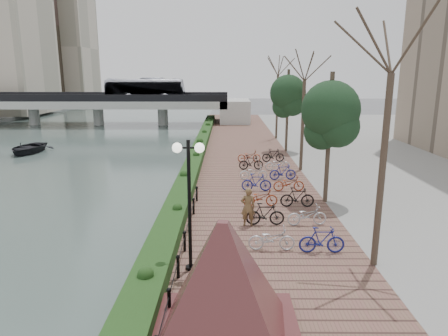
{
  "coord_description": "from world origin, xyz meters",
  "views": [
    {
      "loc": [
        2.95,
        -10.63,
        6.84
      ],
      "look_at": [
        2.79,
        10.07,
        2.0
      ],
      "focal_mm": 32.0,
      "sensor_mm": 36.0,
      "label": 1
    }
  ],
  "objects_px": {
    "granite_monument": "(223,284)",
    "lamppost": "(189,177)",
    "motorcycle": "(245,301)",
    "pedestrian": "(248,207)",
    "boat": "(27,148)"
  },
  "relations": [
    {
      "from": "granite_monument",
      "to": "lamppost",
      "type": "xyz_separation_m",
      "value": [
        -1.11,
        3.78,
        1.61
      ]
    },
    {
      "from": "motorcycle",
      "to": "pedestrian",
      "type": "bearing_deg",
      "value": 95.5
    },
    {
      "from": "lamppost",
      "to": "pedestrian",
      "type": "xyz_separation_m",
      "value": [
        2.11,
        3.96,
        -2.34
      ]
    },
    {
      "from": "pedestrian",
      "to": "motorcycle",
      "type": "bearing_deg",
      "value": 85.47
    },
    {
      "from": "motorcycle",
      "to": "boat",
      "type": "height_order",
      "value": "motorcycle"
    },
    {
      "from": "granite_monument",
      "to": "pedestrian",
      "type": "bearing_deg",
      "value": 82.69
    },
    {
      "from": "granite_monument",
      "to": "boat",
      "type": "relative_size",
      "value": 1.29
    },
    {
      "from": "pedestrian",
      "to": "granite_monument",
      "type": "bearing_deg",
      "value": 81.67
    },
    {
      "from": "lamppost",
      "to": "boat",
      "type": "relative_size",
      "value": 0.95
    },
    {
      "from": "motorcycle",
      "to": "pedestrian",
      "type": "relative_size",
      "value": 0.98
    },
    {
      "from": "granite_monument",
      "to": "boat",
      "type": "height_order",
      "value": "granite_monument"
    },
    {
      "from": "lamppost",
      "to": "motorcycle",
      "type": "xyz_separation_m",
      "value": [
        1.69,
        -2.78,
        -2.67
      ]
    },
    {
      "from": "lamppost",
      "to": "pedestrian",
      "type": "height_order",
      "value": "lamppost"
    },
    {
      "from": "boat",
      "to": "lamppost",
      "type": "bearing_deg",
      "value": -49.87
    },
    {
      "from": "granite_monument",
      "to": "motorcycle",
      "type": "xyz_separation_m",
      "value": [
        0.58,
        1.0,
        -1.06
      ]
    }
  ]
}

